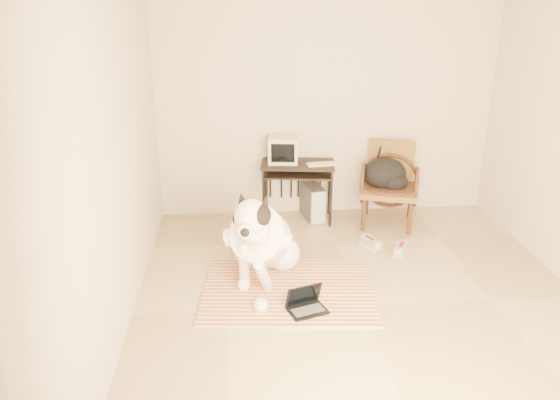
{
  "coord_description": "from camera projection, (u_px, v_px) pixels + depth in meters",
  "views": [
    {
      "loc": [
        -1.06,
        -4.09,
        2.59
      ],
      "look_at": [
        -0.69,
        0.52,
        0.82
      ],
      "focal_mm": 35.0,
      "sensor_mm": 36.0,
      "label": 1
    }
  ],
  "objects": [
    {
      "name": "floor",
      "position": [
        362.0,
        305.0,
        4.81
      ],
      "size": [
        4.5,
        4.5,
        0.0
      ],
      "primitive_type": "plane",
      "color": "tan",
      "rests_on": "ground"
    },
    {
      "name": "computer_desk",
      "position": [
        298.0,
        172.0,
        6.4
      ],
      "size": [
        0.91,
        0.58,
        0.71
      ],
      "color": "black",
      "rests_on": "floor"
    },
    {
      "name": "backpack",
      "position": [
        386.0,
        175.0,
        6.29
      ],
      "size": [
        0.5,
        0.42,
        0.37
      ],
      "color": "black",
      "rests_on": "rattan_chair"
    },
    {
      "name": "dog",
      "position": [
        262.0,
        240.0,
        5.15
      ],
      "size": [
        0.72,
        1.39,
        1.01
      ],
      "color": "white",
      "rests_on": "rug"
    },
    {
      "name": "desk_keyboard",
      "position": [
        322.0,
        164.0,
        6.3
      ],
      "size": [
        0.35,
        0.16,
        0.02
      ],
      "primitive_type": "cube",
      "rotation": [
        0.0,
        0.0,
        0.11
      ],
      "color": "beige",
      "rests_on": "computer_desk"
    },
    {
      "name": "crt_monitor",
      "position": [
        283.0,
        149.0,
        6.37
      ],
      "size": [
        0.37,
        0.36,
        0.3
      ],
      "color": "beige",
      "rests_on": "computer_desk"
    },
    {
      "name": "wall_left",
      "position": [
        115.0,
        164.0,
        4.18
      ],
      "size": [
        0.0,
        4.5,
        4.5
      ],
      "primitive_type": "plane",
      "rotation": [
        1.57,
        0.0,
        1.57
      ],
      "color": "beige",
      "rests_on": "floor"
    },
    {
      "name": "sneaker_right",
      "position": [
        401.0,
        249.0,
        5.76
      ],
      "size": [
        0.22,
        0.29,
        0.1
      ],
      "color": "silver",
      "rests_on": "floor"
    },
    {
      "name": "rattan_chair",
      "position": [
        389.0,
        184.0,
        6.38
      ],
      "size": [
        0.78,
        0.76,
        0.95
      ],
      "color": "brown",
      "rests_on": "floor"
    },
    {
      "name": "wall_back",
      "position": [
        327.0,
        104.0,
        6.42
      ],
      "size": [
        4.5,
        0.0,
        4.5
      ],
      "primitive_type": "plane",
      "rotation": [
        1.57,
        0.0,
        0.0
      ],
      "color": "beige",
      "rests_on": "floor"
    },
    {
      "name": "sneaker_left",
      "position": [
        371.0,
        243.0,
        5.9
      ],
      "size": [
        0.21,
        0.3,
        0.1
      ],
      "color": "silver",
      "rests_on": "floor"
    },
    {
      "name": "pc_tower",
      "position": [
        313.0,
        202.0,
        6.59
      ],
      "size": [
        0.27,
        0.47,
        0.42
      ],
      "color": "#444447",
      "rests_on": "floor"
    },
    {
      "name": "laptop",
      "position": [
        306.0,
        304.0,
        4.69
      ],
      "size": [
        0.38,
        0.32,
        0.22
      ],
      "color": "black",
      "rests_on": "rug"
    },
    {
      "name": "wall_front",
      "position": [
        501.0,
        316.0,
        2.23
      ],
      "size": [
        4.5,
        0.0,
        4.5
      ],
      "primitive_type": "plane",
      "rotation": [
        -1.57,
        0.0,
        0.0
      ],
      "color": "beige",
      "rests_on": "floor"
    },
    {
      "name": "rug",
      "position": [
        288.0,
        290.0,
        5.03
      ],
      "size": [
        1.66,
        1.33,
        0.02
      ],
      "color": "#E0421E",
      "rests_on": "floor"
    }
  ]
}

